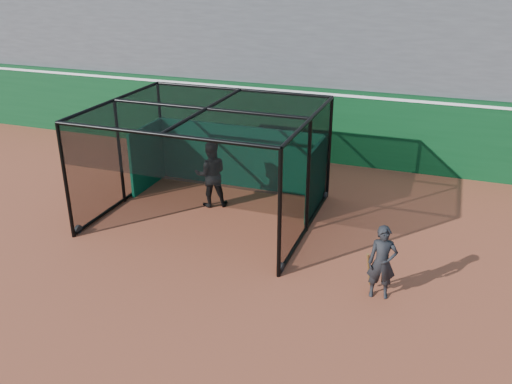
% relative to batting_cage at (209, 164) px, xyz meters
% --- Properties ---
extents(ground, '(120.00, 120.00, 0.00)m').
position_rel_batting_cage_xyz_m(ground, '(0.90, -3.17, -1.47)').
color(ground, brown).
rests_on(ground, ground).
extents(outfield_wall, '(50.00, 0.50, 2.50)m').
position_rel_batting_cage_xyz_m(outfield_wall, '(0.90, 5.33, -0.18)').
color(outfield_wall, '#0A3919').
rests_on(outfield_wall, ground).
extents(grandstand, '(50.00, 7.85, 8.95)m').
position_rel_batting_cage_xyz_m(grandstand, '(0.90, 9.10, 3.01)').
color(grandstand, '#4C4C4F').
rests_on(grandstand, ground).
extents(batting_cage, '(5.45, 4.70, 2.94)m').
position_rel_batting_cage_xyz_m(batting_cage, '(0.00, 0.00, 0.00)').
color(batting_cage, black).
rests_on(batting_cage, ground).
extents(batter, '(1.12, 1.03, 1.85)m').
position_rel_batting_cage_xyz_m(batter, '(-0.23, 0.61, -0.54)').
color(batter, black).
rests_on(batter, ground).
extents(on_deck_player, '(0.64, 0.47, 1.57)m').
position_rel_batting_cage_xyz_m(on_deck_player, '(4.84, -2.33, -0.68)').
color(on_deck_player, black).
rests_on(on_deck_player, ground).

